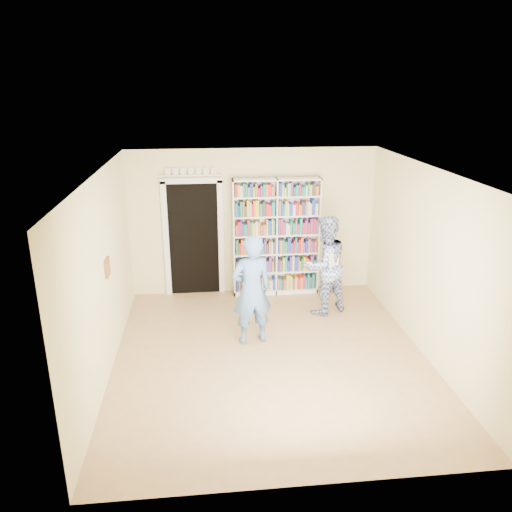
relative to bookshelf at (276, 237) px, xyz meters
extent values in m
plane|color=#9F784D|center=(-0.41, -2.34, -1.10)|extent=(5.00, 5.00, 0.00)
plane|color=white|center=(-0.41, -2.34, 1.60)|extent=(5.00, 5.00, 0.00)
plane|color=beige|center=(-0.41, 0.16, 0.25)|extent=(4.50, 0.00, 4.50)
plane|color=beige|center=(-2.66, -2.34, 0.25)|extent=(0.00, 5.00, 5.00)
plane|color=beige|center=(1.84, -2.34, 0.25)|extent=(0.00, 5.00, 5.00)
cube|color=white|center=(0.00, 0.00, -0.01)|extent=(1.59, 0.30, 2.18)
cube|color=white|center=(0.00, 0.00, -0.01)|extent=(0.02, 0.30, 2.18)
cube|color=black|center=(-1.51, 0.14, -0.05)|extent=(0.90, 0.03, 2.10)
cube|color=white|center=(-2.01, 0.12, -0.05)|extent=(0.10, 0.06, 2.20)
cube|color=white|center=(-1.01, 0.12, -0.05)|extent=(0.10, 0.06, 2.20)
cube|color=white|center=(-1.51, 0.12, 1.05)|extent=(1.10, 0.06, 0.10)
cube|color=white|center=(-1.51, 0.12, 1.15)|extent=(1.10, 0.08, 0.02)
cube|color=maroon|center=(-2.64, -2.14, 0.30)|extent=(0.03, 0.25, 0.25)
imported|color=#4E74AE|center=(-0.63, -1.87, -0.25)|extent=(0.70, 0.53, 1.71)
imported|color=#34519F|center=(0.70, -0.94, -0.24)|extent=(1.03, 0.95, 1.72)
cube|color=white|center=(0.79, -1.17, -0.03)|extent=(0.20, 0.13, 0.32)
camera|label=1|loc=(-1.29, -8.69, 2.68)|focal=35.00mm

